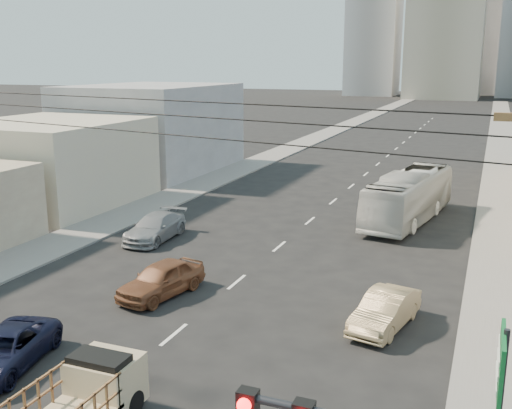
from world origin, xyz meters
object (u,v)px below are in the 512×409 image
Objects in this scene: flatbed_pickup at (82,396)px; sedan_brown at (161,279)px; navy_pickup at (4,350)px; green_sign at (499,387)px; city_bus at (409,196)px; sedan_tan at (385,310)px; sedan_grey at (155,227)px.

flatbed_pickup is 0.98× the size of sedan_brown.
navy_pickup is 15.68m from green_sign.
sedan_brown is (-3.10, 9.55, -0.33)m from flatbed_pickup.
city_bus is 2.69× the size of sedan_tan.
city_bus reaches higher than sedan_tan.
green_sign is (5.25, -26.95, 2.14)m from city_bus.
sedan_tan is at bearing 110.88° from green_sign.
sedan_brown is (1.62, 7.58, 0.12)m from navy_pickup.
navy_pickup is 7.75m from sedan_brown.
city_bus is at bearing 101.02° from green_sign.
sedan_tan is at bearing -75.97° from city_bus.
sedan_brown is at bearing -59.36° from sedan_grey.
navy_pickup is at bearing -102.62° from city_bus.
sedan_brown is 0.90× the size of green_sign.
flatbed_pickup is 18.65m from sedan_grey.
green_sign is at bearing -1.16° from flatbed_pickup.
green_sign is at bearing -23.93° from sedan_brown.
sedan_tan is (6.63, 9.90, -0.39)m from flatbed_pickup.
sedan_grey is at bearing 134.52° from sedan_brown.
navy_pickup is (-4.72, 1.98, -0.45)m from flatbed_pickup.
sedan_tan is at bearing 56.17° from flatbed_pickup.
navy_pickup is 1.09× the size of sedan_tan.
flatbed_pickup is at bearing 178.84° from green_sign.
city_bus reaches higher than navy_pickup.
sedan_grey reaches higher than navy_pickup.
green_sign reaches higher than city_bus.
flatbed_pickup is 0.38× the size of city_bus.
city_bus reaches higher than sedan_grey.
green_sign is at bearing -69.68° from city_bus.
sedan_grey is (-3.12, 14.94, 0.08)m from navy_pickup.
sedan_tan is at bearing -28.00° from sedan_grey.
sedan_grey is (-13.08, -9.81, -0.87)m from city_bus.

